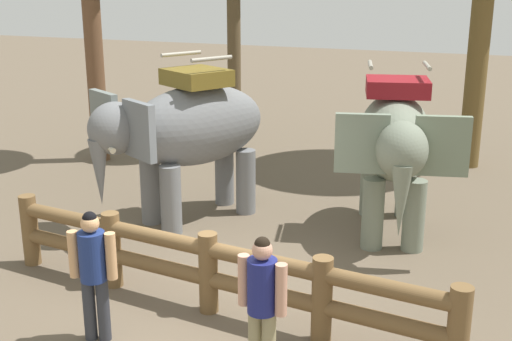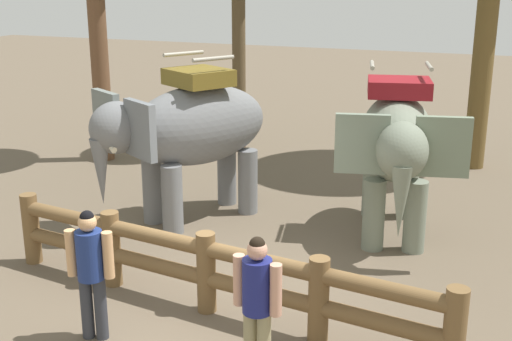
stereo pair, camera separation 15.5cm
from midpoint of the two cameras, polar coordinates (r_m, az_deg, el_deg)
ground_plane at (r=8.74m, az=-3.12°, el=-11.35°), size 60.00×60.00×0.00m
log_fence at (r=8.32m, az=-3.78°, el=-8.28°), size 6.29×0.96×1.05m
elephant_near_left at (r=11.10m, az=-5.40°, el=3.49°), size 2.68×3.30×2.83m
elephant_center at (r=10.56m, az=12.42°, el=2.29°), size 2.07×3.31×2.77m
tourist_woman_in_black at (r=6.87m, az=0.76°, el=-10.92°), size 0.56×0.35×1.59m
tourist_man_in_blue at (r=7.79m, az=-13.50°, el=-7.99°), size 0.55×0.37×1.58m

